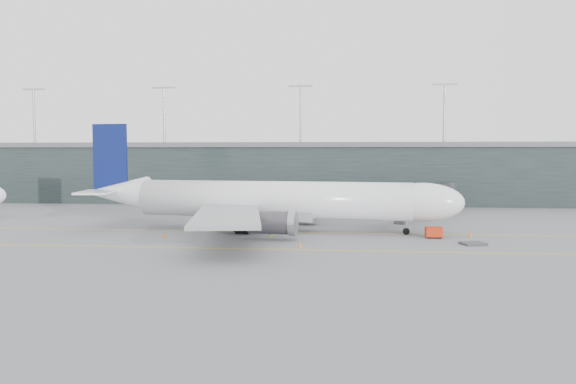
# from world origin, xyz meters

# --- Properties ---
(ground) EXTENTS (320.00, 320.00, 0.00)m
(ground) POSITION_xyz_m (0.00, 0.00, 0.00)
(ground) COLOR #5C5C61
(ground) RESTS_ON ground
(taxiline_a) EXTENTS (160.00, 0.25, 0.02)m
(taxiline_a) POSITION_xyz_m (0.00, -4.00, 0.01)
(taxiline_a) COLOR gold
(taxiline_a) RESTS_ON ground
(taxiline_b) EXTENTS (160.00, 0.25, 0.02)m
(taxiline_b) POSITION_xyz_m (0.00, -20.00, 0.01)
(taxiline_b) COLOR gold
(taxiline_b) RESTS_ON ground
(taxiline_lead_main) EXTENTS (0.25, 60.00, 0.02)m
(taxiline_lead_main) POSITION_xyz_m (5.00, 20.00, 0.01)
(taxiline_lead_main) COLOR gold
(taxiline_lead_main) RESTS_ON ground
(terminal) EXTENTS (240.00, 36.00, 29.00)m
(terminal) POSITION_xyz_m (-0.00, 58.00, 7.62)
(terminal) COLOR black
(terminal) RESTS_ON ground
(main_aircraft) EXTENTS (62.75, 58.63, 17.59)m
(main_aircraft) POSITION_xyz_m (4.12, -2.43, 4.94)
(main_aircraft) COLOR white
(main_aircraft) RESTS_ON ground
(jet_bridge) EXTENTS (19.04, 43.78, 5.97)m
(jet_bridge) POSITION_xyz_m (28.90, 21.02, 4.47)
(jet_bridge) COLOR #2C2D31
(jet_bridge) RESTS_ON ground
(gse_cart) EXTENTS (2.47, 1.63, 1.65)m
(gse_cart) POSITION_xyz_m (29.26, -7.96, 0.92)
(gse_cart) COLOR red
(gse_cart) RESTS_ON ground
(baggage_dolly) EXTENTS (3.70, 3.32, 0.31)m
(baggage_dolly) POSITION_xyz_m (33.73, -13.53, 0.18)
(baggage_dolly) COLOR #36363B
(baggage_dolly) RESTS_ON ground
(uld_a) EXTENTS (2.23, 2.01, 1.68)m
(uld_a) POSITION_xyz_m (-4.85, 8.86, 0.88)
(uld_a) COLOR #3D3C42
(uld_a) RESTS_ON ground
(uld_b) EXTENTS (2.21, 2.01, 1.64)m
(uld_b) POSITION_xyz_m (-2.66, 11.72, 0.86)
(uld_b) COLOR #3D3C42
(uld_b) RESTS_ON ground
(uld_c) EXTENTS (1.94, 1.59, 1.70)m
(uld_c) POSITION_xyz_m (-0.34, 10.64, 0.89)
(uld_c) COLOR #3D3C42
(uld_c) RESTS_ON ground
(cone_nose) EXTENTS (0.51, 0.51, 0.80)m
(cone_nose) POSITION_xyz_m (34.90, -6.12, 0.40)
(cone_nose) COLOR orange
(cone_nose) RESTS_ON ground
(cone_wing_stbd) EXTENTS (0.47, 0.47, 0.74)m
(cone_wing_stbd) POSITION_xyz_m (10.12, -17.75, 0.37)
(cone_wing_stbd) COLOR orange
(cone_wing_stbd) RESTS_ON ground
(cone_wing_port) EXTENTS (0.47, 0.47, 0.75)m
(cone_wing_port) POSITION_xyz_m (10.01, 11.16, 0.38)
(cone_wing_port) COLOR #E34F0C
(cone_wing_port) RESTS_ON ground
(cone_tail) EXTENTS (0.47, 0.47, 0.75)m
(cone_tail) POSITION_xyz_m (-10.76, -11.39, 0.37)
(cone_tail) COLOR orange
(cone_tail) RESTS_ON ground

